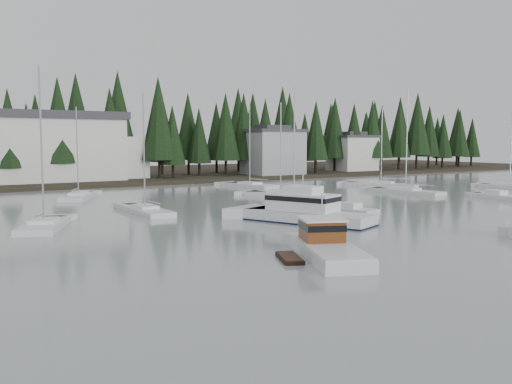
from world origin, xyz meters
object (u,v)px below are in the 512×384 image
sailboat_1 (381,186)px  sailboat_3 (294,207)px  sailboat_6 (79,198)px  house_east_a (273,151)px  lobster_boat_brown (326,249)px  sailboat_2 (44,228)px  sailboat_9 (250,187)px  sailboat_0 (509,188)px  runabout_2 (496,197)px  runabout_1 (351,212)px  cabin_cruiser_center (306,214)px  sailboat_7 (281,196)px  sailboat_8 (145,212)px  sailboat_10 (406,193)px  harbor_inn (55,147)px  house_east_b (352,152)px

sailboat_1 → sailboat_3: bearing=93.4°
sailboat_3 → sailboat_6: sailboat_3 is taller
house_east_a → lobster_boat_brown: (-39.91, -63.44, -4.43)m
lobster_boat_brown → sailboat_1: sailboat_1 is taller
sailboat_2 → sailboat_9: bearing=-30.3°
sailboat_0 → sailboat_2: bearing=82.2°
house_east_a → runabout_2: size_ratio=1.61×
sailboat_3 → runabout_2: sailboat_3 is taller
sailboat_1 → runabout_1: bearing=105.0°
cabin_cruiser_center → sailboat_7: size_ratio=0.96×
sailboat_8 → sailboat_0: bearing=-91.0°
sailboat_0 → sailboat_9: sailboat_0 is taller
sailboat_3 → sailboat_10: 22.06m
sailboat_10 → lobster_boat_brown: bearing=119.3°
house_east_a → sailboat_9: (-16.49, -17.95, -4.84)m
cabin_cruiser_center → runabout_2: (31.21, 3.45, -0.58)m
harbor_inn → sailboat_0: sailboat_0 is taller
sailboat_8 → runabout_2: (40.17, -9.94, 0.07)m
sailboat_0 → sailboat_1: bearing=34.2°
sailboat_8 → sailboat_3: bearing=-103.8°
sailboat_9 → runabout_1: size_ratio=2.37×
lobster_boat_brown → runabout_2: lobster_boat_brown is taller
sailboat_1 → sailboat_8: sailboat_1 is taller
lobster_boat_brown → sailboat_9: (23.42, 45.49, -0.42)m
house_east_a → runabout_1: house_east_a is taller
harbor_inn → house_east_b: bearing=-2.2°
house_east_b → lobster_boat_brown: (-61.91, -65.44, -3.93)m
cabin_cruiser_center → runabout_1: size_ratio=2.10×
sailboat_0 → sailboat_9: bearing=43.4°
sailboat_2 → sailboat_10: bearing=-59.2°
harbor_inn → sailboat_9: bearing=-44.8°
cabin_cruiser_center → sailboat_10: size_ratio=0.83×
sailboat_3 → sailboat_10: size_ratio=0.93×
sailboat_9 → house_east_a: bearing=-52.0°
lobster_boat_brown → runabout_1: 21.18m
sailboat_2 → runabout_2: 50.72m
sailboat_9 → sailboat_10: (11.74, -19.53, 0.01)m
runabout_2 → cabin_cruiser_center: bearing=101.8°
sailboat_6 → runabout_2: sailboat_6 is taller
sailboat_7 → runabout_1: sailboat_7 is taller
sailboat_2 → sailboat_6: sailboat_2 is taller
sailboat_0 → house_east_a: bearing=8.6°
harbor_inn → sailboat_7: 40.97m
house_east_b → runabout_2: size_ratio=1.45×
house_east_b → cabin_cruiser_center: (-54.07, -53.52, -3.69)m
lobster_boat_brown → sailboat_10: size_ratio=0.64×
sailboat_2 → sailboat_8: bearing=-41.1°
sailboat_9 → cabin_cruiser_center: bearing=145.7°
sailboat_2 → sailboat_7: size_ratio=1.09×
sailboat_10 → runabout_1: bearing=112.5°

